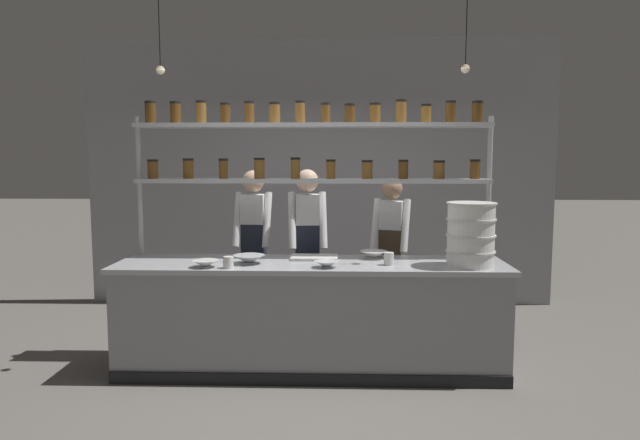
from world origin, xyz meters
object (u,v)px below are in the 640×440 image
at_px(spice_shelf_unit, 312,154).
at_px(cutting_board, 314,257).
at_px(chef_right, 391,249).
at_px(prep_bowl_near_left, 206,264).
at_px(chef_center, 307,245).
at_px(container_stack, 471,234).
at_px(serving_cup_front, 228,262).
at_px(prep_bowl_center_back, 249,259).
at_px(prep_bowl_near_right, 374,255).
at_px(prep_bowl_center_front, 327,264).
at_px(serving_cup_by_board, 389,259).
at_px(chef_left, 254,243).

xyz_separation_m(spice_shelf_unit, cutting_board, (0.03, -0.17, -0.88)).
distance_m(spice_shelf_unit, chef_right, 1.28).
bearing_deg(prep_bowl_near_left, chef_right, 34.23).
bearing_deg(prep_bowl_near_left, chef_center, 50.17).
distance_m(container_stack, serving_cup_front, 1.94).
bearing_deg(prep_bowl_center_back, chef_right, 35.84).
xyz_separation_m(cutting_board, prep_bowl_near_right, (0.51, 0.04, 0.02)).
bearing_deg(chef_right, serving_cup_front, -125.33).
xyz_separation_m(spice_shelf_unit, prep_bowl_center_front, (0.14, -0.56, -0.87)).
distance_m(chef_right, container_stack, 1.13).
bearing_deg(serving_cup_front, prep_bowl_near_left, 170.75).
bearing_deg(container_stack, cutting_board, 166.87).
distance_m(chef_right, serving_cup_by_board, 0.93).
height_order(prep_bowl_center_back, serving_cup_by_board, serving_cup_by_board).
bearing_deg(spice_shelf_unit, serving_cup_by_board, -33.95).
distance_m(container_stack, prep_bowl_center_front, 1.18).
xyz_separation_m(chef_center, prep_bowl_near_left, (-0.76, -0.91, -0.02)).
height_order(prep_bowl_near_left, prep_bowl_near_right, prep_bowl_near_right).
relative_size(chef_right, prep_bowl_center_back, 6.10).
bearing_deg(chef_left, cutting_board, -40.86).
bearing_deg(container_stack, prep_bowl_near_left, -176.95).
bearing_deg(prep_bowl_near_right, prep_bowl_center_front, -132.70).
distance_m(chef_center, prep_bowl_center_front, 0.92).
relative_size(serving_cup_front, serving_cup_by_board, 0.91).
relative_size(prep_bowl_near_right, serving_cup_by_board, 2.29).
height_order(spice_shelf_unit, prep_bowl_near_left, spice_shelf_unit).
xyz_separation_m(container_stack, cutting_board, (-1.26, 0.29, -0.24)).
bearing_deg(prep_bowl_center_back, serving_cup_by_board, -1.15).
bearing_deg(prep_bowl_center_back, serving_cup_front, -124.01).
bearing_deg(chef_left, prep_bowl_center_back, -79.68).
bearing_deg(chef_right, prep_bowl_center_front, -103.89).
height_order(chef_right, prep_bowl_near_left, chef_right).
distance_m(chef_left, serving_cup_by_board, 1.51).
relative_size(container_stack, prep_bowl_near_left, 2.44).
distance_m(chef_center, prep_bowl_near_left, 1.19).
bearing_deg(prep_bowl_near_left, spice_shelf_unit, 35.20).
xyz_separation_m(prep_bowl_center_back, serving_cup_front, (-0.13, -0.20, 0.01)).
bearing_deg(serving_cup_front, prep_bowl_center_front, 3.49).
xyz_separation_m(chef_right, prep_bowl_center_front, (-0.61, -1.05, 0.04)).
height_order(chef_center, prep_bowl_near_right, chef_center).
xyz_separation_m(spice_shelf_unit, prep_bowl_near_right, (0.54, -0.13, -0.87)).
bearing_deg(spice_shelf_unit, chef_left, 142.32).
relative_size(spice_shelf_unit, prep_bowl_near_right, 13.25).
bearing_deg(chef_center, prep_bowl_near_left, -136.47).
bearing_deg(serving_cup_by_board, prep_bowl_center_front, -165.82).
bearing_deg(spice_shelf_unit, prep_bowl_center_front, -75.79).
relative_size(prep_bowl_center_front, prep_bowl_near_right, 0.82).
height_order(spice_shelf_unit, prep_bowl_center_front, spice_shelf_unit).
relative_size(cutting_board, prep_bowl_near_right, 1.70).
bearing_deg(cutting_board, chef_left, 134.64).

